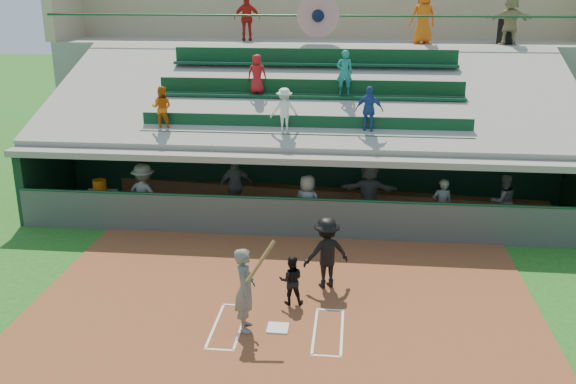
# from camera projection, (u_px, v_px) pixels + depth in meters

# --- Properties ---
(ground) EXTENTS (100.00, 100.00, 0.00)m
(ground) POSITION_uv_depth(u_px,v_px,m) (278.00, 329.00, 13.03)
(ground) COLOR #1D5819
(ground) RESTS_ON ground
(dirt_slab) EXTENTS (11.00, 9.00, 0.02)m
(dirt_slab) POSITION_uv_depth(u_px,v_px,m) (281.00, 317.00, 13.50)
(dirt_slab) COLOR brown
(dirt_slab) RESTS_ON ground
(home_plate) EXTENTS (0.43, 0.43, 0.03)m
(home_plate) POSITION_uv_depth(u_px,v_px,m) (278.00, 328.00, 13.01)
(home_plate) COLOR silver
(home_plate) RESTS_ON dirt_slab
(batters_box_chalk) EXTENTS (2.65, 1.85, 0.01)m
(batters_box_chalk) POSITION_uv_depth(u_px,v_px,m) (278.00, 328.00, 13.02)
(batters_box_chalk) COLOR silver
(batters_box_chalk) RESTS_ON dirt_slab
(dugout_floor) EXTENTS (16.00, 3.50, 0.04)m
(dugout_floor) POSITION_uv_depth(u_px,v_px,m) (305.00, 215.00, 19.40)
(dugout_floor) COLOR gray
(dugout_floor) RESTS_ON ground
(concourse_slab) EXTENTS (20.00, 3.00, 4.60)m
(concourse_slab) POSITION_uv_depth(u_px,v_px,m) (319.00, 101.00, 25.07)
(concourse_slab) COLOR gray
(concourse_slab) RESTS_ON ground
(grandstand) EXTENTS (20.40, 10.40, 7.80)m
(grandstand) POSITION_uv_depth(u_px,v_px,m) (314.00, 117.00, 22.26)
(grandstand) COLOR #4A4F4B
(grandstand) RESTS_ON ground
(batter_at_plate) EXTENTS (0.88, 0.77, 1.95)m
(batter_at_plate) POSITION_uv_depth(u_px,v_px,m) (245.00, 289.00, 12.74)
(batter_at_plate) COLOR #565954
(batter_at_plate) RESTS_ON dirt_slab
(catcher) EXTENTS (0.58, 0.47, 1.10)m
(catcher) POSITION_uv_depth(u_px,v_px,m) (291.00, 280.00, 13.89)
(catcher) COLOR black
(catcher) RESTS_ON dirt_slab
(home_umpire) EXTENTS (1.24, 1.00, 1.67)m
(home_umpire) POSITION_uv_depth(u_px,v_px,m) (326.00, 253.00, 14.61)
(home_umpire) COLOR black
(home_umpire) RESTS_ON dirt_slab
(dugout_bench) EXTENTS (15.13, 2.01, 0.45)m
(dugout_bench) POSITION_uv_depth(u_px,v_px,m) (299.00, 194.00, 20.52)
(dugout_bench) COLOR #976037
(dugout_bench) RESTS_ON dugout_floor
(white_table) EXTENTS (0.94, 0.73, 0.78)m
(white_table) POSITION_uv_depth(u_px,v_px,m) (101.00, 205.00, 19.05)
(white_table) COLOR silver
(white_table) RESTS_ON dugout_floor
(water_cooler) EXTENTS (0.39, 0.39, 0.39)m
(water_cooler) POSITION_uv_depth(u_px,v_px,m) (100.00, 186.00, 18.83)
(water_cooler) COLOR #D05E0C
(water_cooler) RESTS_ON white_table
(dugout_player_a) EXTENTS (1.31, 0.96, 1.82)m
(dugout_player_a) POSITION_uv_depth(u_px,v_px,m) (144.00, 194.00, 18.32)
(dugout_player_a) COLOR #50524E
(dugout_player_a) RESTS_ON dugout_floor
(dugout_player_b) EXTENTS (1.12, 0.80, 1.77)m
(dugout_player_b) POSITION_uv_depth(u_px,v_px,m) (236.00, 186.00, 19.21)
(dugout_player_b) COLOR #5A5D57
(dugout_player_b) RESTS_ON dugout_floor
(dugout_player_c) EXTENTS (0.94, 0.80, 1.63)m
(dugout_player_c) POSITION_uv_depth(u_px,v_px,m) (307.00, 203.00, 17.85)
(dugout_player_c) COLOR #60625D
(dugout_player_c) RESTS_ON dugout_floor
(dugout_player_d) EXTENTS (1.67, 0.55, 1.79)m
(dugout_player_d) POSITION_uv_depth(u_px,v_px,m) (369.00, 192.00, 18.62)
(dugout_player_d) COLOR #555752
(dugout_player_d) RESTS_ON dugout_floor
(dugout_player_e) EXTENTS (0.60, 0.44, 1.54)m
(dugout_player_e) POSITION_uv_depth(u_px,v_px,m) (442.00, 206.00, 17.82)
(dugout_player_e) COLOR #5C5F5A
(dugout_player_e) RESTS_ON dugout_floor
(dugout_player_f) EXTENTS (0.87, 0.75, 1.56)m
(dugout_player_f) POSITION_uv_depth(u_px,v_px,m) (503.00, 201.00, 18.15)
(dugout_player_f) COLOR #595B56
(dugout_player_f) RESTS_ON dugout_floor
(trash_bin) EXTENTS (0.59, 0.59, 0.89)m
(trash_bin) POSITION_uv_depth(u_px,v_px,m) (506.00, 31.00, 23.04)
(trash_bin) COLOR black
(trash_bin) RESTS_ON concourse_slab
(concourse_staff_a) EXTENTS (1.04, 0.57, 1.68)m
(concourse_staff_a) POSITION_uv_depth(u_px,v_px,m) (247.00, 18.00, 24.05)
(concourse_staff_a) COLOR red
(concourse_staff_a) RESTS_ON concourse_slab
(concourse_staff_b) EXTENTS (1.04, 0.81, 1.89)m
(concourse_staff_b) POSITION_uv_depth(u_px,v_px,m) (423.00, 17.00, 22.99)
(concourse_staff_b) COLOR #E3580D
(concourse_staff_b) RESTS_ON concourse_slab
(concourse_staff_c) EXTENTS (1.63, 0.62, 1.73)m
(concourse_staff_c) POSITION_uv_depth(u_px,v_px,m) (510.00, 20.00, 22.54)
(concourse_staff_c) COLOR tan
(concourse_staff_c) RESTS_ON concourse_slab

